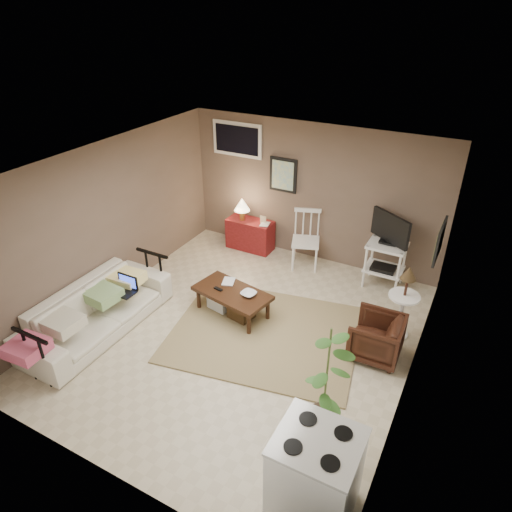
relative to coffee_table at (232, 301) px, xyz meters
The scene contains 20 objects.
floor 0.52m from the coffee_table, 44.38° to the right, with size 5.00×5.00×0.00m, color #C1B293.
art_back 2.48m from the coffee_table, 95.77° to the left, with size 0.50×0.03×0.60m, color black.
art_right 2.95m from the coffee_table, 15.81° to the left, with size 0.03×0.60×0.45m, color black.
window 2.97m from the coffee_table, 117.47° to the left, with size 0.96×0.03×0.60m, color silver.
rug 0.71m from the coffee_table, 17.13° to the right, with size 2.54×2.03×0.02m, color #8A7550.
coffee_table is the anchor object (origin of this frame).
sofa 1.90m from the coffee_table, 140.91° to the right, with size 2.23×0.65×0.87m, color beige.
sofa_pillows 2.05m from the coffee_table, 134.29° to the right, with size 0.43×2.12×0.15m, color beige, non-canonical shape.
sofa_end_rails 1.80m from the coffee_table, 138.32° to the right, with size 0.60×2.23×0.75m, color black, non-canonical shape.
laptop 1.53m from the coffee_table, 147.19° to the right, with size 0.34×0.25×0.23m.
red_console 2.06m from the coffee_table, 111.60° to the left, with size 0.85×0.38×0.98m.
spindle_chair 1.86m from the coffee_table, 77.51° to the left, with size 0.58×0.58×1.01m.
tv_stand 2.56m from the coffee_table, 45.96° to the left, with size 0.66×0.49×1.26m.
side_table 2.42m from the coffee_table, 16.24° to the left, with size 0.41×0.41×1.11m.
armchair 2.11m from the coffee_table, ahead, with size 0.63×0.59×0.65m, color black.
potted_plant 2.44m from the coffee_table, 35.62° to the right, with size 0.36×0.36×1.45m.
stove 3.10m from the coffee_table, 45.62° to the right, with size 0.72×0.67×0.94m.
bowl 0.38m from the coffee_table, ahead, with size 0.21×0.05×0.21m, color #321B0D.
book_table 0.41m from the coffee_table, 147.06° to the left, with size 0.17×0.02×0.24m, color #321B0D.
book_console 1.99m from the coffee_table, 105.06° to the left, with size 0.16×0.02×0.21m, color #321B0D.
Camera 1 is at (2.55, -4.34, 4.12)m, focal length 32.00 mm.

